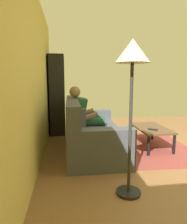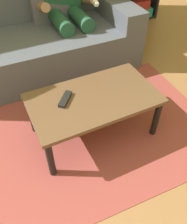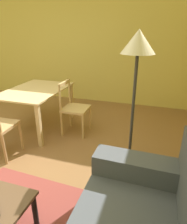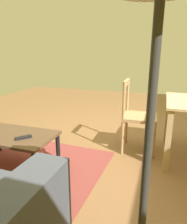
% 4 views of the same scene
% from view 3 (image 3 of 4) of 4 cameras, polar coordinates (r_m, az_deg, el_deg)
% --- Properties ---
extents(wall_side, '(0.12, 6.05, 2.61)m').
position_cam_3_polar(wall_side, '(5.17, -6.51, 18.08)').
color(wall_side, '#D2BE5D').
rests_on(wall_side, ground_plane).
extents(dining_table, '(1.30, 0.92, 0.72)m').
position_cam_3_polar(dining_table, '(3.70, -16.09, 4.70)').
color(dining_table, '#D1B27F').
rests_on(dining_table, ground_plane).
extents(dining_chair_near_wall, '(0.43, 0.43, 0.90)m').
position_cam_3_polar(dining_chair_near_wall, '(3.41, -5.51, 1.08)').
color(dining_chair_near_wall, tan).
rests_on(dining_chair_near_wall, ground_plane).
extents(floor_lamp, '(0.36, 0.36, 1.70)m').
position_cam_3_polar(floor_lamp, '(2.20, 12.35, 15.16)').
color(floor_lamp, black).
rests_on(floor_lamp, ground_plane).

